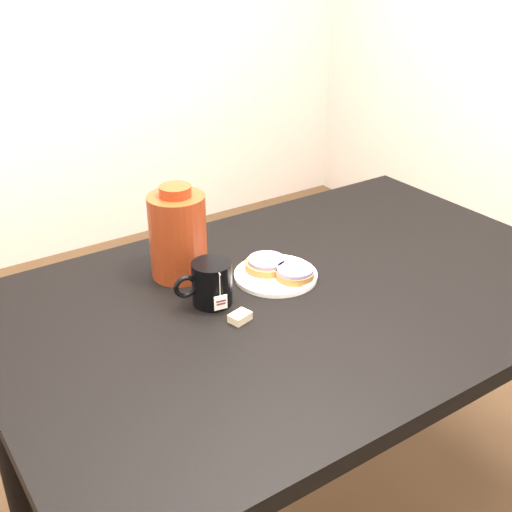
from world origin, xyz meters
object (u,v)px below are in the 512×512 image
(plate, at_px, (276,274))
(mug, at_px, (211,283))
(bagel_package, at_px, (178,235))
(bagel_front, at_px, (295,273))
(bagel_back, at_px, (267,264))
(table, at_px, (302,320))
(teabag_pouch, at_px, (240,317))

(plate, xyz_separation_m, mug, (-0.19, -0.01, 0.04))
(plate, relative_size, bagel_package, 0.88)
(bagel_front, height_order, mug, mug)
(bagel_package, bearing_deg, bagel_back, -32.24)
(plate, height_order, bagel_front, bagel_front)
(table, distance_m, bagel_back, 0.16)
(bagel_back, bearing_deg, plate, -81.93)
(table, xyz_separation_m, bagel_package, (-0.20, 0.23, 0.19))
(mug, bearing_deg, teabag_pouch, -73.09)
(bagel_front, bearing_deg, teabag_pouch, -161.06)
(table, xyz_separation_m, bagel_back, (-0.02, 0.11, 0.11))
(bagel_back, bearing_deg, table, -79.37)
(plate, relative_size, bagel_back, 1.54)
(bagel_front, bearing_deg, plate, 118.76)
(bagel_back, height_order, mug, mug)
(bagel_back, relative_size, bagel_package, 0.57)
(plate, distance_m, bagel_front, 0.05)
(bagel_front, bearing_deg, bagel_package, 137.67)
(table, height_order, bagel_package, bagel_package)
(bagel_back, relative_size, teabag_pouch, 2.86)
(plate, bearing_deg, teabag_pouch, -147.23)
(bagel_back, bearing_deg, bagel_package, 147.76)
(bagel_back, xyz_separation_m, bagel_package, (-0.18, 0.11, 0.08))
(plate, xyz_separation_m, bagel_front, (0.02, -0.04, 0.02))
(teabag_pouch, bearing_deg, bagel_back, 40.27)
(bagel_front, relative_size, bagel_package, 0.54)
(mug, height_order, teabag_pouch, mug)
(mug, distance_m, bagel_package, 0.17)
(plate, xyz_separation_m, bagel_package, (-0.18, 0.14, 0.10))
(table, relative_size, teabag_pouch, 31.11)
(teabag_pouch, relative_size, bagel_package, 0.20)
(bagel_back, bearing_deg, mug, -165.83)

